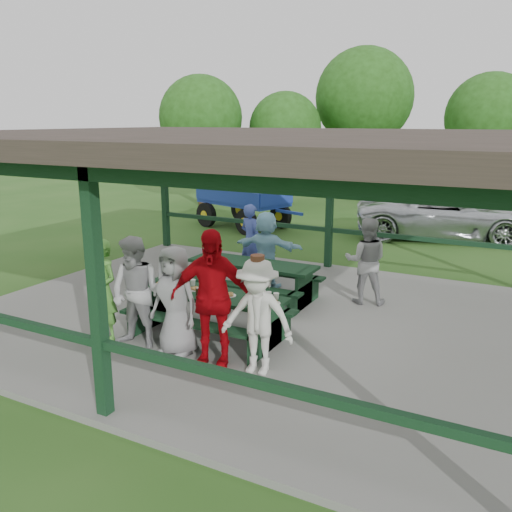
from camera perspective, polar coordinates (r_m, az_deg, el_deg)
The scene contains 20 objects.
ground at distance 9.90m, azimuth -0.25°, elevation -6.78°, with size 90.00×90.00×0.00m, color #29551A.
concrete_slab at distance 9.88m, azimuth -0.25°, elevation -6.51°, with size 10.00×8.00×0.10m, color slate.
pavilion_structure at distance 9.25m, azimuth -0.28°, elevation 11.87°, with size 10.60×8.60×3.24m.
picnic_table_near at distance 8.81m, azimuth -4.92°, elevation -5.56°, with size 2.56×1.39×0.75m.
picnic_table_far at distance 10.59m, azimuth -0.37°, elevation -2.10°, with size 2.54×1.39×0.75m.
table_setting at distance 8.69m, azimuth -4.13°, elevation -3.66°, with size 2.30×0.45×0.10m.
contestant_green at distance 8.89m, azimuth -15.82°, elevation -3.53°, with size 0.60×0.39×1.64m, color #478B30.
contestant_grey_left at distance 8.46m, azimuth -12.51°, elevation -3.84°, with size 0.85×0.66×1.75m, color #9D9C9F.
contestant_grey_mid at distance 8.13m, azimuth -8.51°, elevation -4.70°, with size 0.81×0.53×1.66m, color gray.
contestant_red at distance 7.64m, azimuth -4.72°, elevation -4.48°, with size 1.17×0.49×2.00m, color #A8050C.
contestant_white_fedora at distance 7.45m, azimuth 0.16°, elevation -6.40°, with size 1.10×0.69×1.69m.
spectator_lblue at distance 11.32m, azimuth 1.11°, elevation 0.71°, with size 1.49×0.48×1.61m, color #93CDE4.
spectator_blue at distance 12.21m, azimuth -0.55°, elevation 1.74°, with size 0.59×0.39×1.62m, color #3D4EA0.
spectator_grey at distance 10.51m, azimuth 11.50°, elevation -0.50°, with size 0.81×0.63×1.66m, color gray.
pickup_truck at distance 17.51m, azimuth 19.22°, elevation 4.14°, with size 2.42×5.25×1.46m, color silver.
farm_trailer at distance 18.22m, azimuth -1.34°, elevation 5.27°, with size 4.18×2.53×1.45m.
tree_far_left at distance 23.11m, azimuth 3.09°, elevation 13.22°, with size 3.00×3.00×4.68m.
tree_left at distance 24.87m, azimuth 11.31°, elevation 16.06°, with size 4.22×4.22×6.60m.
tree_mid at distance 23.70m, azimuth 23.38°, elevation 13.24°, with size 3.42×3.42×5.35m.
tree_edge_left at distance 23.03m, azimuth -5.85°, elevation 14.28°, with size 3.41×3.41×5.34m.
Camera 1 is at (4.36, -8.15, 3.54)m, focal length 38.00 mm.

